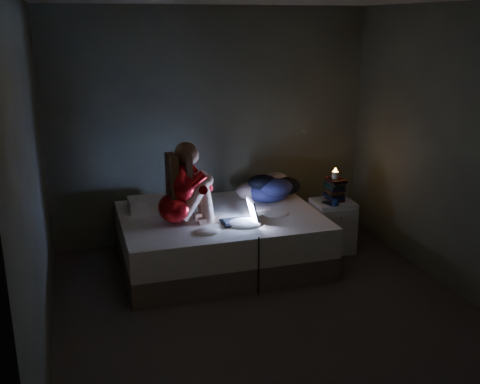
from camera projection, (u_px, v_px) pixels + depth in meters
name	position (u px, v px, depth m)	size (l,w,h in m)	color
floor	(268.00, 313.00, 4.87)	(3.60, 3.80, 0.02)	#35302D
wall_back	(212.00, 127.00, 6.24)	(3.60, 0.02, 2.60)	#5E6450
wall_front	(402.00, 261.00, 2.74)	(3.60, 0.02, 2.60)	#5E6450
wall_left	(32.00, 187.00, 3.99)	(0.02, 3.80, 2.60)	#5E6450
wall_right	(460.00, 153.00, 4.99)	(0.02, 3.80, 2.60)	#5E6450
bed	(221.00, 239.00, 5.76)	(2.00, 1.50, 0.55)	beige
pillow	(150.00, 204.00, 5.79)	(0.44, 0.31, 0.13)	white
woman	(174.00, 184.00, 5.27)	(0.50, 0.33, 0.81)	maroon
laptop	(238.00, 211.00, 5.40)	(0.34, 0.24, 0.24)	black
clothes_pile	(268.00, 186.00, 6.10)	(0.52, 0.41, 0.31)	navy
nightstand	(332.00, 226.00, 6.11)	(0.43, 0.38, 0.57)	silver
book_stack	(334.00, 190.00, 6.02)	(0.19, 0.25, 0.23)	black
candle	(335.00, 176.00, 5.98)	(0.07, 0.07, 0.08)	beige
phone	(329.00, 203.00, 5.94)	(0.07, 0.14, 0.01)	black
blue_orb	(336.00, 203.00, 5.85)	(0.08, 0.08, 0.08)	navy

